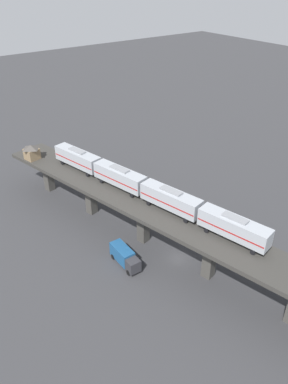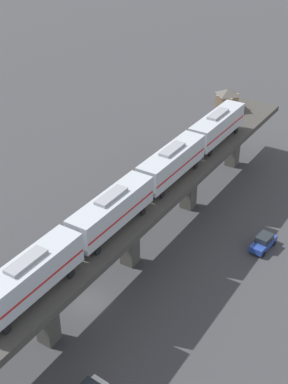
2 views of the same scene
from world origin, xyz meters
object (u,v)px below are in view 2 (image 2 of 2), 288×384
signal_hut (227,99)px  delivery_truck (72,240)px  subway_train (144,184)px  street_car_blue (264,242)px

signal_hut → delivery_truck: size_ratio=0.53×
subway_train → delivery_truck: (7.92, 4.88, -9.40)m
subway_train → street_car_blue: (-8.83, -12.74, -10.22)m
street_car_blue → delivery_truck: delivery_truck is taller
subway_train → signal_hut: size_ratio=12.81×
delivery_truck → street_car_blue: bearing=-133.6°
subway_train → signal_hut: (10.34, -29.02, -0.74)m
signal_hut → delivery_truck: 35.07m
signal_hut → delivery_truck: signal_hut is taller
signal_hut → street_car_blue: 26.88m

